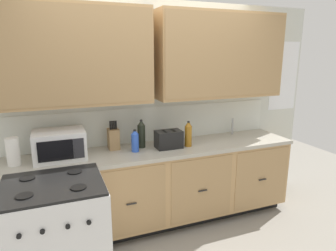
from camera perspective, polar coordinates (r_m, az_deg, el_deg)
The scene contains 12 objects.
ground_plane at distance 3.38m, azimuth 0.04°, elevation -20.59°, with size 8.00×8.00×0.00m, color gray.
wall_unit at distance 3.27m, azimuth -3.15°, elevation 9.24°, with size 4.33×0.40×2.47m.
counter_run at distance 3.39m, azimuth -1.80°, elevation -11.42°, with size 3.16×0.64×0.90m.
stove_range at distance 2.68m, azimuth -20.43°, elevation -19.54°, with size 0.76×0.68×0.95m.
microwave at distance 3.06m, azimuth -20.09°, elevation -3.50°, with size 0.48×0.37×0.28m.
toaster at distance 3.21m, azimuth 0.13°, elevation -2.65°, with size 0.28×0.18×0.19m.
knife_block at distance 3.22m, azimuth -10.41°, elevation -2.48°, with size 0.11×0.14×0.31m.
sink_faucet at distance 3.86m, azimuth 12.24°, elevation -0.13°, with size 0.02×0.02×0.20m, color #B2B5BA.
paper_towel_roll at distance 3.06m, azimuth -27.59°, elevation -4.45°, with size 0.12×0.12×0.26m, color white.
bottle_amber at distance 3.26m, azimuth 3.90°, elevation -1.65°, with size 0.08×0.08×0.28m.
bottle_blue at distance 3.10m, azimuth -6.35°, elevation -2.95°, with size 0.08×0.08×0.24m.
bottle_dark at distance 3.23m, azimuth -5.13°, elevation -1.63°, with size 0.08×0.08×0.31m.
Camera 1 is at (-1.02, -2.60, 1.90)m, focal length 31.78 mm.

